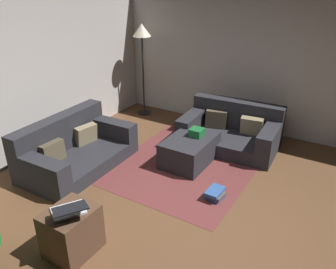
{
  "coord_description": "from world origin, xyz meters",
  "views": [
    {
      "loc": [
        -2.82,
        -1.36,
        2.69
      ],
      "look_at": [
        0.68,
        0.78,
        0.75
      ],
      "focal_mm": 36.53,
      "sensor_mm": 36.0,
      "label": 1
    }
  ],
  "objects_px": {
    "corner_lamp": "(142,38)",
    "book_stack": "(215,194)",
    "gift_box": "(197,132)",
    "side_table": "(72,232)",
    "couch_left": "(73,149)",
    "ottoman": "(190,150)",
    "couch_right": "(232,130)",
    "tv_remote": "(194,136)",
    "laptop": "(69,210)"
  },
  "relations": [
    {
      "from": "couch_right",
      "to": "corner_lamp",
      "type": "xyz_separation_m",
      "value": [
        0.43,
        2.12,
        1.3
      ]
    },
    {
      "from": "couch_right",
      "to": "book_stack",
      "type": "relative_size",
      "value": 5.51
    },
    {
      "from": "gift_box",
      "to": "ottoman",
      "type": "bearing_deg",
      "value": 158.41
    },
    {
      "from": "side_table",
      "to": "book_stack",
      "type": "distance_m",
      "value": 1.88
    },
    {
      "from": "couch_left",
      "to": "tv_remote",
      "type": "xyz_separation_m",
      "value": [
        1.09,
        -1.49,
        0.15
      ]
    },
    {
      "from": "couch_right",
      "to": "side_table",
      "type": "relative_size",
      "value": 3.13
    },
    {
      "from": "ottoman",
      "to": "tv_remote",
      "type": "xyz_separation_m",
      "value": [
        0.08,
        -0.02,
        0.22
      ]
    },
    {
      "from": "gift_box",
      "to": "book_stack",
      "type": "distance_m",
      "value": 1.14
    },
    {
      "from": "tv_remote",
      "to": "corner_lamp",
      "type": "relative_size",
      "value": 0.09
    },
    {
      "from": "tv_remote",
      "to": "side_table",
      "type": "relative_size",
      "value": 0.31
    },
    {
      "from": "gift_box",
      "to": "side_table",
      "type": "height_order",
      "value": "gift_box"
    },
    {
      "from": "couch_left",
      "to": "laptop",
      "type": "bearing_deg",
      "value": 43.86
    },
    {
      "from": "laptop",
      "to": "corner_lamp",
      "type": "relative_size",
      "value": 0.27
    },
    {
      "from": "couch_right",
      "to": "ottoman",
      "type": "bearing_deg",
      "value": 66.55
    },
    {
      "from": "book_stack",
      "to": "couch_right",
      "type": "bearing_deg",
      "value": 14.87
    },
    {
      "from": "couch_right",
      "to": "book_stack",
      "type": "distance_m",
      "value": 1.65
    },
    {
      "from": "ottoman",
      "to": "corner_lamp",
      "type": "relative_size",
      "value": 0.52
    },
    {
      "from": "side_table",
      "to": "laptop",
      "type": "height_order",
      "value": "laptop"
    },
    {
      "from": "gift_box",
      "to": "side_table",
      "type": "distance_m",
      "value": 2.47
    },
    {
      "from": "couch_left",
      "to": "gift_box",
      "type": "bearing_deg",
      "value": 125.15
    },
    {
      "from": "corner_lamp",
      "to": "couch_right",
      "type": "bearing_deg",
      "value": -101.36
    },
    {
      "from": "gift_box",
      "to": "tv_remote",
      "type": "xyz_separation_m",
      "value": [
        -0.04,
        0.03,
        -0.05
      ]
    },
    {
      "from": "couch_left",
      "to": "side_table",
      "type": "height_order",
      "value": "couch_left"
    },
    {
      "from": "ottoman",
      "to": "corner_lamp",
      "type": "bearing_deg",
      "value": 53.68
    },
    {
      "from": "tv_remote",
      "to": "laptop",
      "type": "xyz_separation_m",
      "value": [
        -2.45,
        0.12,
        0.16
      ]
    },
    {
      "from": "laptop",
      "to": "gift_box",
      "type": "bearing_deg",
      "value": -3.43
    },
    {
      "from": "couch_left",
      "to": "corner_lamp",
      "type": "relative_size",
      "value": 0.96
    },
    {
      "from": "laptop",
      "to": "book_stack",
      "type": "xyz_separation_m",
      "value": [
        1.68,
        -0.85,
        -0.51
      ]
    },
    {
      "from": "side_table",
      "to": "book_stack",
      "type": "xyz_separation_m",
      "value": [
        1.65,
        -0.89,
        -0.19
      ]
    },
    {
      "from": "gift_box",
      "to": "laptop",
      "type": "bearing_deg",
      "value": 176.57
    },
    {
      "from": "corner_lamp",
      "to": "book_stack",
      "type": "bearing_deg",
      "value": -128.32
    },
    {
      "from": "couch_left",
      "to": "gift_box",
      "type": "distance_m",
      "value": 1.9
    },
    {
      "from": "book_stack",
      "to": "corner_lamp",
      "type": "distance_m",
      "value": 3.56
    },
    {
      "from": "gift_box",
      "to": "book_stack",
      "type": "xyz_separation_m",
      "value": [
        -0.81,
        -0.7,
        -0.4
      ]
    },
    {
      "from": "couch_right",
      "to": "gift_box",
      "type": "relative_size",
      "value": 8.22
    },
    {
      "from": "tv_remote",
      "to": "gift_box",
      "type": "bearing_deg",
      "value": -60.6
    },
    {
      "from": "ottoman",
      "to": "couch_left",
      "type": "bearing_deg",
      "value": 124.45
    },
    {
      "from": "couch_right",
      "to": "corner_lamp",
      "type": "relative_size",
      "value": 0.89
    },
    {
      "from": "tv_remote",
      "to": "corner_lamp",
      "type": "distance_m",
      "value": 2.47
    },
    {
      "from": "side_table",
      "to": "corner_lamp",
      "type": "relative_size",
      "value": 0.28
    },
    {
      "from": "laptop",
      "to": "couch_right",
      "type": "bearing_deg",
      "value": -7.5
    },
    {
      "from": "side_table",
      "to": "corner_lamp",
      "type": "height_order",
      "value": "corner_lamp"
    },
    {
      "from": "gift_box",
      "to": "laptop",
      "type": "relative_size",
      "value": 0.4
    },
    {
      "from": "ottoman",
      "to": "corner_lamp",
      "type": "xyz_separation_m",
      "value": [
        1.32,
        1.79,
        1.36
      ]
    },
    {
      "from": "side_table",
      "to": "ottoman",
      "type": "bearing_deg",
      "value": -3.63
    },
    {
      "from": "side_table",
      "to": "book_stack",
      "type": "bearing_deg",
      "value": -28.5
    },
    {
      "from": "gift_box",
      "to": "corner_lamp",
      "type": "relative_size",
      "value": 0.11
    },
    {
      "from": "book_stack",
      "to": "laptop",
      "type": "bearing_deg",
      "value": 153.17
    },
    {
      "from": "couch_left",
      "to": "side_table",
      "type": "bearing_deg",
      "value": 43.5
    },
    {
      "from": "tv_remote",
      "to": "laptop",
      "type": "height_order",
      "value": "laptop"
    }
  ]
}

